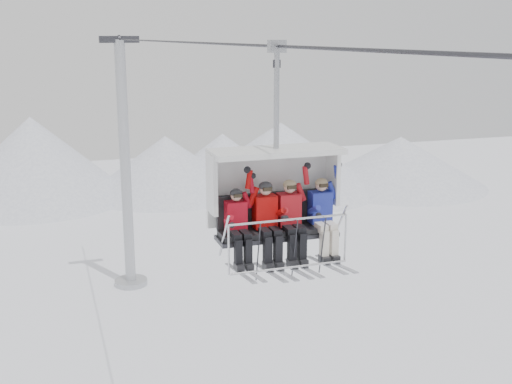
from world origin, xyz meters
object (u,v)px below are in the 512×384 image
object	(u,v)px
skier_far_right	(323,215)
lift_tower_right	(126,184)
chairlift_carrier	(273,190)
skier_center_right	(291,217)
skier_center_left	(267,219)
skier_far_left	(238,225)

from	to	relation	value
skier_far_right	lift_tower_right	bearing A→B (deg)	92.14
chairlift_carrier	skier_center_right	xyz separation A→B (m)	(0.23, -0.30, -0.47)
skier_center_left	chairlift_carrier	bearing A→B (deg)	52.21
chairlift_carrier	skier_far_left	distance (m)	0.99
skier_far_right	skier_far_left	bearing A→B (deg)	-179.65
chairlift_carrier	skier_center_right	world-z (taller)	chairlift_carrier
skier_center_left	skier_far_right	size ratio (longest dim) A/B	1.00
skier_center_left	skier_center_right	world-z (taller)	same
chairlift_carrier	skier_far_right	world-z (taller)	chairlift_carrier
skier_far_right	skier_center_right	bearing A→B (deg)	179.83
skier_center_right	skier_center_left	bearing A→B (deg)	180.00
lift_tower_right	skier_far_left	xyz separation A→B (m)	(-0.79, -23.35, 4.40)
lift_tower_right	skier_far_right	bearing A→B (deg)	-87.86
skier_center_left	skier_center_right	xyz separation A→B (m)	(0.47, 0.00, 0.00)
lift_tower_right	skier_center_right	bearing A→B (deg)	-89.42
skier_center_left	skier_center_right	distance (m)	0.47
chairlift_carrier	skier_center_left	size ratio (longest dim) A/B	2.36
skier_far_left	skier_center_right	xyz separation A→B (m)	(1.03, 0.01, 0.04)
skier_far_left	skier_center_right	world-z (taller)	skier_center_right
skier_far_left	skier_center_right	distance (m)	1.03
skier_center_right	lift_tower_right	bearing A→B (deg)	90.58
skier_far_left	skier_center_left	distance (m)	0.56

